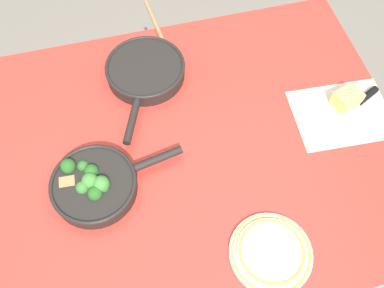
{
  "coord_description": "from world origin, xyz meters",
  "views": [
    {
      "loc": [
        0.16,
        0.61,
        1.87
      ],
      "look_at": [
        0.0,
        0.0,
        0.76
      ],
      "focal_mm": 40.0,
      "sensor_mm": 36.0,
      "label": 1
    }
  ],
  "objects_px": {
    "skillet_eggs": "(145,71)",
    "cheese_block": "(347,99)",
    "wooden_spoon": "(163,43)",
    "skillet_broccoli": "(95,184)",
    "grater_knife": "(355,106)",
    "dinner_plate_stack": "(271,253)"
  },
  "relations": [
    {
      "from": "skillet_broccoli",
      "to": "cheese_block",
      "type": "bearing_deg",
      "value": -3.7
    },
    {
      "from": "dinner_plate_stack",
      "to": "skillet_eggs",
      "type": "bearing_deg",
      "value": -73.1
    },
    {
      "from": "wooden_spoon",
      "to": "dinner_plate_stack",
      "type": "bearing_deg",
      "value": 3.08
    },
    {
      "from": "wooden_spoon",
      "to": "grater_knife",
      "type": "distance_m",
      "value": 0.67
    },
    {
      "from": "dinner_plate_stack",
      "to": "cheese_block",
      "type": "bearing_deg",
      "value": -134.44
    },
    {
      "from": "wooden_spoon",
      "to": "skillet_broccoli",
      "type": "bearing_deg",
      "value": -37.06
    },
    {
      "from": "cheese_block",
      "to": "dinner_plate_stack",
      "type": "xyz_separation_m",
      "value": [
        0.39,
        0.4,
        -0.01
      ]
    },
    {
      "from": "wooden_spoon",
      "to": "cheese_block",
      "type": "distance_m",
      "value": 0.64
    },
    {
      "from": "skillet_broccoli",
      "to": "grater_knife",
      "type": "xyz_separation_m",
      "value": [
        -0.84,
        -0.08,
        -0.02
      ]
    },
    {
      "from": "cheese_block",
      "to": "grater_knife",
      "type": "bearing_deg",
      "value": 143.34
    },
    {
      "from": "grater_knife",
      "to": "cheese_block",
      "type": "bearing_deg",
      "value": -62.07
    },
    {
      "from": "skillet_broccoli",
      "to": "wooden_spoon",
      "type": "relative_size",
      "value": 1.11
    },
    {
      "from": "skillet_broccoli",
      "to": "wooden_spoon",
      "type": "height_order",
      "value": "skillet_broccoli"
    },
    {
      "from": "skillet_broccoli",
      "to": "dinner_plate_stack",
      "type": "xyz_separation_m",
      "value": [
        -0.42,
        0.3,
        -0.02
      ]
    },
    {
      "from": "skillet_eggs",
      "to": "skillet_broccoli",
      "type": "bearing_deg",
      "value": -8.18
    },
    {
      "from": "wooden_spoon",
      "to": "grater_knife",
      "type": "xyz_separation_m",
      "value": [
        -0.54,
        0.41,
        0.0
      ]
    },
    {
      "from": "skillet_eggs",
      "to": "grater_knife",
      "type": "distance_m",
      "value": 0.68
    },
    {
      "from": "grater_knife",
      "to": "wooden_spoon",
      "type": "bearing_deg",
      "value": -62.78
    },
    {
      "from": "skillet_eggs",
      "to": "cheese_block",
      "type": "height_order",
      "value": "cheese_block"
    },
    {
      "from": "skillet_broccoli",
      "to": "skillet_eggs",
      "type": "height_order",
      "value": "skillet_broccoli"
    },
    {
      "from": "skillet_eggs",
      "to": "grater_knife",
      "type": "xyz_separation_m",
      "value": [
        -0.62,
        0.29,
        -0.02
      ]
    },
    {
      "from": "skillet_eggs",
      "to": "cheese_block",
      "type": "relative_size",
      "value": 4.2
    }
  ]
}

